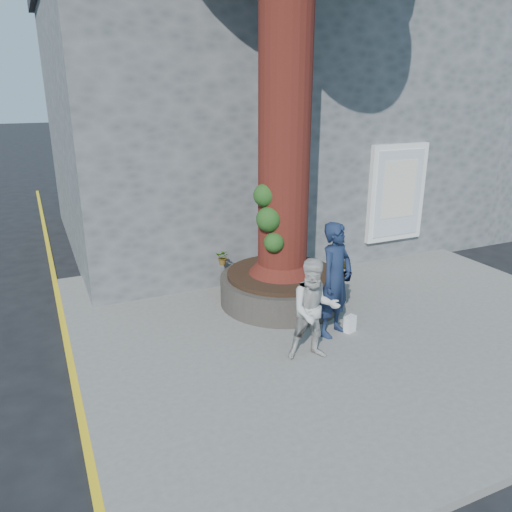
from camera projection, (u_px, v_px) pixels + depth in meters
name	position (u px, v px, depth m)	size (l,w,h in m)	color
ground	(295.00, 367.00, 7.47)	(120.00, 120.00, 0.00)	black
pavement	(342.00, 319.00, 8.90)	(9.00, 8.00, 0.12)	slate
yellow_line	(74.00, 380.00, 7.14)	(0.10, 30.00, 0.01)	yellow
stone_shop	(252.00, 119.00, 13.64)	(10.30, 8.30, 6.30)	#4F5354
neighbour_shop	(468.00, 118.00, 16.83)	(6.00, 8.00, 6.00)	#4F5354
planter	(282.00, 287.00, 9.37)	(2.30, 2.30, 0.60)	black
man	(335.00, 280.00, 7.96)	(0.69, 0.45, 1.89)	#172340
woman	(314.00, 310.00, 7.27)	(0.76, 0.59, 1.56)	beige
shopping_bag	(350.00, 324.00, 8.26)	(0.20, 0.12, 0.28)	white
plant_a	(336.00, 271.00, 8.72)	(0.22, 0.15, 0.41)	gray
plant_b	(347.00, 271.00, 8.82)	(0.20, 0.19, 0.36)	gray
plant_c	(347.00, 273.00, 8.83)	(0.16, 0.16, 0.29)	gray
plant_d	(223.00, 257.00, 9.63)	(0.27, 0.24, 0.29)	gray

